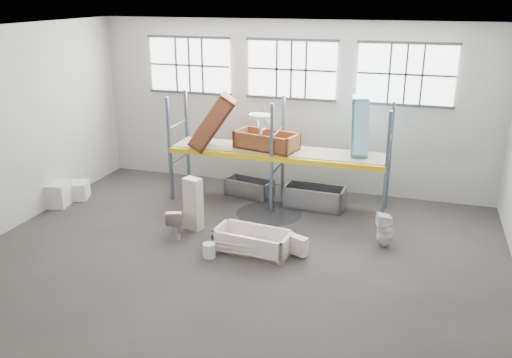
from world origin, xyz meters
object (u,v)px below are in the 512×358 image
at_px(toilet_white, 385,230).
at_px(cistern_tall, 193,204).
at_px(toilet_beige, 175,222).
at_px(steel_tub_left, 249,188).
at_px(steel_tub_right, 315,197).
at_px(bucket, 209,250).
at_px(rust_tub_flat, 266,141).
at_px(blue_tub_upright, 360,126).
at_px(carton_near, 55,194).
at_px(bathtub_beige, 253,241).

bearing_deg(toilet_white, cistern_tall, -103.36).
relative_size(toilet_beige, steel_tub_left, 0.54).
xyz_separation_m(toilet_beige, cistern_tall, (0.28, 0.51, 0.31)).
xyz_separation_m(cistern_tall, steel_tub_right, (2.64, 2.33, -0.37)).
relative_size(toilet_white, steel_tub_left, 0.62).
height_order(cistern_tall, bucket, cistern_tall).
bearing_deg(rust_tub_flat, blue_tub_upright, 3.97).
bearing_deg(steel_tub_left, toilet_white, -28.69).
bearing_deg(steel_tub_right, carton_near, -163.90).
height_order(toilet_beige, carton_near, toilet_beige).
bearing_deg(steel_tub_left, rust_tub_flat, -29.20).
bearing_deg(bathtub_beige, bucket, -139.59).
relative_size(steel_tub_right, carton_near, 2.13).
bearing_deg(bucket, toilet_beige, 146.50).
relative_size(steel_tub_left, blue_tub_upright, 0.89).
height_order(bathtub_beige, carton_near, carton_near).
xyz_separation_m(cistern_tall, bucket, (0.95, -1.32, -0.51)).
distance_m(toilet_beige, toilet_white, 5.08).
distance_m(steel_tub_left, blue_tub_upright, 3.79).
xyz_separation_m(cistern_tall, toilet_white, (4.71, 0.42, -0.26)).
height_order(cistern_tall, steel_tub_left, cistern_tall).
bearing_deg(steel_tub_right, toilet_white, -42.73).
distance_m(toilet_white, steel_tub_left, 4.66).
bearing_deg(toilet_beige, bathtub_beige, 152.53).
bearing_deg(toilet_white, blue_tub_upright, -173.53).
distance_m(rust_tub_flat, carton_near, 6.16).
bearing_deg(bucket, blue_tub_upright, 53.77).
relative_size(rust_tub_flat, blue_tub_upright, 1.13).
distance_m(cistern_tall, toilet_white, 4.73).
height_order(toilet_white, blue_tub_upright, blue_tub_upright).
bearing_deg(bathtub_beige, cistern_tall, 164.05).
relative_size(steel_tub_left, steel_tub_right, 0.82).
distance_m(steel_tub_left, steel_tub_right, 2.05).
bearing_deg(blue_tub_upright, bucket, -126.23).
relative_size(steel_tub_left, carton_near, 1.76).
distance_m(cistern_tall, rust_tub_flat, 2.86).
distance_m(toilet_white, blue_tub_upright, 3.01).
bearing_deg(toilet_white, bucket, -83.55).
distance_m(steel_tub_right, rust_tub_flat, 2.07).
distance_m(rust_tub_flat, blue_tub_upright, 2.58).
xyz_separation_m(toilet_white, blue_tub_upright, (-0.96, 2.07, 1.97)).
distance_m(bathtub_beige, steel_tub_left, 3.60).
relative_size(cistern_tall, rust_tub_flat, 0.78).
bearing_deg(steel_tub_left, blue_tub_upright, -3.10).
bearing_deg(blue_tub_upright, steel_tub_left, 176.90).
xyz_separation_m(blue_tub_upright, carton_near, (-8.14, -2.19, -2.06)).
relative_size(rust_tub_flat, carton_near, 2.22).
xyz_separation_m(bathtub_beige, toilet_white, (2.90, 1.16, 0.16)).
relative_size(rust_tub_flat, bucket, 5.15).
bearing_deg(cistern_tall, toilet_beige, -102.83).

